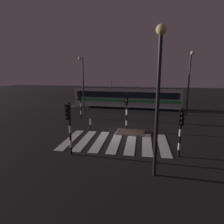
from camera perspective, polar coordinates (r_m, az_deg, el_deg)
ground_plane at (r=16.30m, az=2.29°, el=-7.00°), size 120.00×120.00×0.00m
rail_near at (r=27.89m, az=7.14°, el=0.80°), size 80.00×0.12×0.03m
rail_far at (r=29.29m, az=7.46°, el=1.31°), size 80.00×0.12×0.03m
crosswalk_zebra at (r=14.74m, az=1.00°, el=-9.00°), size 8.25×5.26×0.02m
traffic_island at (r=16.84m, az=5.55°, el=-6.11°), size 2.43×1.66×0.18m
traffic_light_median_centre at (r=16.92m, az=4.41°, el=1.69°), size 0.36×0.42×3.48m
traffic_light_corner_near_right at (r=12.29m, az=20.07°, el=-3.76°), size 0.36×0.42×3.17m
traffic_light_corner_far_left at (r=22.06m, az=-9.57°, el=3.47°), size 0.36×0.42×3.25m
traffic_light_kerb_mid_left at (r=12.12m, az=-12.84°, el=-2.72°), size 0.36×0.42×3.42m
street_lamp_near_kerb at (r=9.01m, az=13.81°, el=7.06°), size 0.44×1.21×7.14m
street_lamp_trackside_left at (r=26.41m, az=-8.93°, el=10.24°), size 0.44×1.21×7.33m
street_lamp_trackside_right at (r=24.92m, az=22.38°, el=9.94°), size 0.44×1.21×7.72m
tram at (r=28.52m, az=4.46°, el=4.61°), size 15.85×2.58×4.15m
bollard_island_edge at (r=17.69m, az=-6.53°, el=-3.67°), size 0.12×0.12×1.11m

